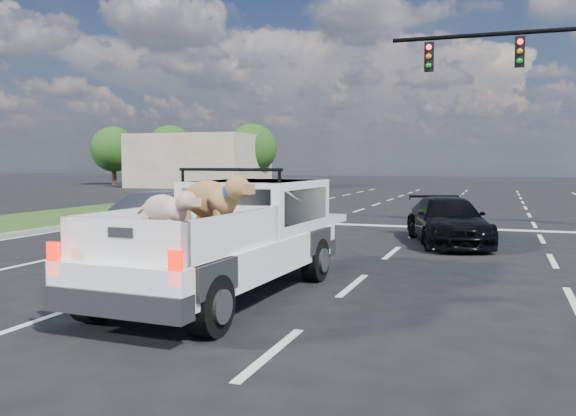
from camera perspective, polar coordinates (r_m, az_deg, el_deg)
name	(u,v)px	position (r m, az deg, el deg)	size (l,w,h in m)	color
ground	(260,279)	(11.30, -2.65, -6.67)	(160.00, 160.00, 0.00)	black
road_markings	(346,237)	(17.48, 5.44, -2.73)	(17.75, 60.00, 0.01)	silver
grass_median_left	(12,224)	(22.69, -24.44, -1.36)	(5.00, 60.00, 0.10)	#1D3D12
curb_left	(71,226)	(21.07, -19.62, -1.58)	(0.15, 60.00, 0.14)	gray
building_left	(200,161)	(52.21, -8.26, 4.38)	(10.00, 8.00, 4.40)	#BDAA90
tree_far_a	(113,149)	(59.15, -16.02, 5.31)	(4.20, 4.20, 5.40)	#332114
tree_far_b	(170,149)	(55.90, -10.97, 5.46)	(4.20, 4.20, 5.40)	#332114
tree_far_c	(252,148)	(52.33, -3.35, 5.61)	(4.20, 4.20, 5.40)	#332114
pickup_truck	(229,236)	(9.85, -5.50, -2.62)	(2.32, 5.59, 2.06)	black
silver_sedan	(150,215)	(16.50, -12.82, -0.66)	(1.76, 4.37, 1.49)	silver
black_coupe	(448,221)	(16.46, 14.72, -1.18)	(1.71, 4.19, 1.22)	black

